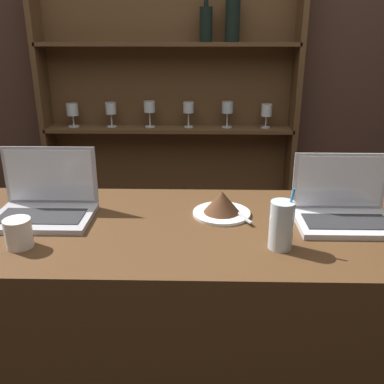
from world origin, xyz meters
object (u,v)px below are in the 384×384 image
Objects in this scene: laptop_far at (343,208)px; coffee_cup at (18,233)px; laptop_near at (45,202)px; cake_plate at (222,205)px; water_glass at (281,225)px.

laptop_far reaches higher than coffee_cup.
laptop_near is 0.58m from cake_plate.
laptop_far is 1.71× the size of water_glass.
laptop_near is at bearing -177.99° from cake_plate.
laptop_far reaches higher than water_glass.
laptop_far is 0.30m from water_glass.
laptop_far is at bearing -1.32° from laptop_near.
water_glass is (0.74, -0.21, 0.02)m from laptop_near.
cake_plate is (0.58, 0.02, -0.01)m from laptop_near.
laptop_far is 1.59× the size of cake_plate.
cake_plate is (-0.39, 0.04, -0.01)m from laptop_far.
coffee_cup is at bearing -179.05° from water_glass.
laptop_near is 0.97m from laptop_far.
cake_plate is 1.08× the size of water_glass.
laptop_far is 0.39m from cake_plate.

